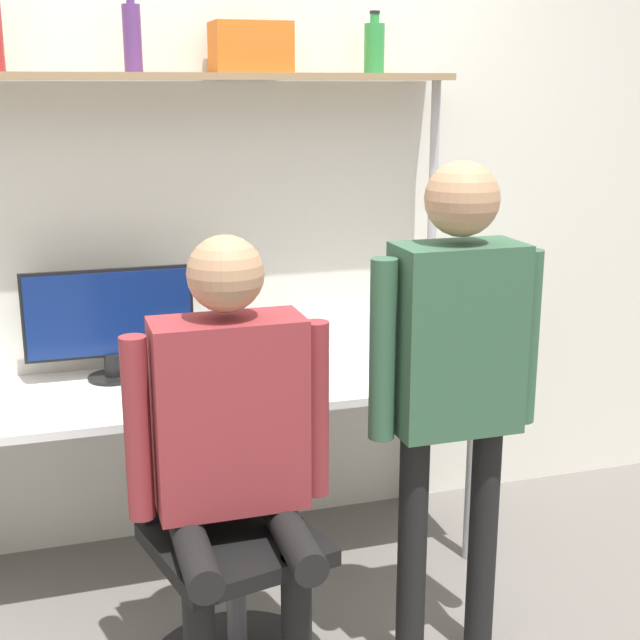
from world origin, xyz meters
name	(u,v)px	position (x,y,z in m)	size (l,w,h in m)	color
ground_plane	(234,609)	(0.00, 0.00, 0.00)	(12.00, 12.00, 0.00)	slate
wall_back	(189,202)	(0.00, 0.67, 1.35)	(8.00, 0.06, 2.70)	silver
desk	(211,403)	(0.00, 0.33, 0.65)	(2.02, 0.62, 0.73)	white
shelf_unit	(194,149)	(0.00, 0.50, 1.56)	(1.92, 0.26, 1.82)	#997A56
monitor	(110,319)	(-0.33, 0.50, 0.96)	(0.61, 0.19, 0.41)	black
laptop	(214,379)	(0.00, 0.22, 0.78)	(0.31, 0.21, 0.20)	#333338
cell_phone	(287,388)	(0.25, 0.19, 0.73)	(0.07, 0.15, 0.01)	black
office_chair	(231,589)	(-0.07, -0.34, 0.29)	(0.56, 0.56, 0.94)	black
person_seated	(232,431)	(-0.06, -0.38, 0.82)	(0.60, 0.47, 1.39)	black
person_standing	(455,361)	(0.59, -0.46, 1.00)	(0.54, 0.21, 1.58)	black
bottle_purple	(132,36)	(-0.20, 0.50, 1.94)	(0.06, 0.06, 0.28)	#593372
bottle_green	(374,47)	(0.68, 0.50, 1.92)	(0.08, 0.08, 0.22)	#2D8C3F
storage_box	(250,47)	(0.21, 0.50, 1.91)	(0.27, 0.19, 0.17)	#D1661E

